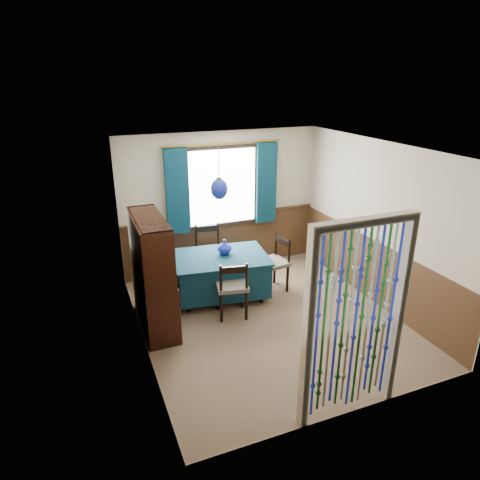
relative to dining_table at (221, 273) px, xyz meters
name	(u,v)px	position (x,y,z in m)	size (l,w,h in m)	color
floor	(268,319)	(0.41, -0.93, -0.41)	(4.00, 4.00, 0.00)	brown
ceiling	(273,149)	(0.41, -0.93, 2.09)	(4.00, 4.00, 0.00)	silver
wall_back	(222,203)	(0.41, 1.07, 0.84)	(3.60, 3.60, 0.00)	#BFB59C
wall_front	(361,311)	(0.41, -2.93, 0.84)	(3.60, 3.60, 0.00)	#BFB59C
wall_left	(138,261)	(-1.39, -0.93, 0.84)	(4.00, 4.00, 0.00)	#BFB59C
wall_right	(378,225)	(2.21, -0.93, 0.84)	(4.00, 4.00, 0.00)	#BFB59C
wainscot_back	(223,242)	(0.41, 1.05, 0.09)	(3.60, 3.60, 0.00)	#452D1A
wainscot_front	(352,373)	(0.41, -2.92, 0.09)	(3.60, 3.60, 0.00)	#452D1A
wainscot_left	(144,314)	(-1.37, -0.93, 0.09)	(4.00, 4.00, 0.00)	#452D1A
wainscot_right	(371,270)	(2.20, -0.93, 0.09)	(4.00, 4.00, 0.00)	#452D1A
window	(222,187)	(0.41, 1.02, 1.14)	(1.32, 0.12, 1.42)	black
doorway	(355,325)	(0.41, -2.87, 0.64)	(1.16, 0.12, 2.18)	silver
dining_table	(221,273)	(0.00, 0.00, 0.00)	(1.60, 1.21, 0.71)	#0C2D3E
chair_near	(232,287)	(-0.04, -0.63, 0.07)	(0.53, 0.51, 0.91)	black
chair_far	(209,251)	(0.05, 0.72, 0.09)	(0.52, 0.50, 0.96)	black
chair_left	(168,278)	(-0.84, 0.06, 0.03)	(0.46, 0.48, 0.84)	black
chair_right	(274,262)	(0.90, -0.09, 0.08)	(0.50, 0.51, 0.92)	black
sideboard	(154,290)	(-1.15, -0.46, 0.16)	(0.43, 1.25, 1.63)	black
pendant_lamp	(219,189)	(0.00, 0.00, 1.39)	(0.26, 0.26, 0.86)	olive
vase_table	(225,247)	(0.10, 0.08, 0.40)	(0.21, 0.21, 0.22)	#16269A
bowl_shelf	(159,258)	(-1.09, -0.69, 0.73)	(0.22, 0.22, 0.05)	beige
vase_sideboard	(152,259)	(-1.09, -0.19, 0.50)	(0.19, 0.19, 0.20)	beige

